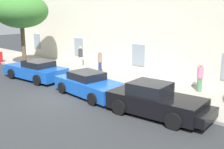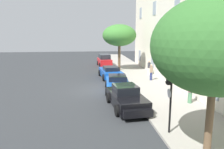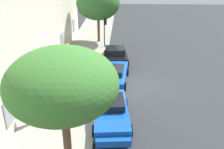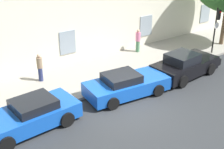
{
  "view_description": "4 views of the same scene",
  "coord_description": "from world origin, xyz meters",
  "px_view_note": "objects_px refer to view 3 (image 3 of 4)",
  "views": [
    {
      "loc": [
        11.76,
        -8.73,
        4.7
      ],
      "look_at": [
        1.17,
        2.67,
        1.05
      ],
      "focal_mm": 44.37,
      "sensor_mm": 36.0,
      "label": 1
    },
    {
      "loc": [
        18.88,
        -1.26,
        4.96
      ],
      "look_at": [
        -1.51,
        1.15,
        1.01
      ],
      "focal_mm": 34.98,
      "sensor_mm": 36.0,
      "label": 2
    },
    {
      "loc": [
        -17.73,
        0.78,
        8.89
      ],
      "look_at": [
        -0.2,
        1.49,
        1.02
      ],
      "focal_mm": 41.15,
      "sensor_mm": 36.0,
      "label": 3
    },
    {
      "loc": [
        -8.57,
        -10.81,
        8.4
      ],
      "look_at": [
        0.2,
        1.98,
        1.11
      ],
      "focal_mm": 51.47,
      "sensor_mm": 36.0,
      "label": 4
    }
  ],
  "objects_px": {
    "sportscar_white_middle": "(116,55)",
    "tree_near_kerb": "(98,3)",
    "sportscar_red_lead": "(111,114)",
    "pedestrian_bystander": "(54,88)",
    "tree_midblock": "(62,84)",
    "pedestrian_admiring": "(68,51)",
    "pedestrian_strolling": "(31,111)",
    "sportscar_yellow_flank": "(114,74)",
    "traffic_light": "(105,27)"
  },
  "relations": [
    {
      "from": "sportscar_white_middle",
      "to": "pedestrian_strolling",
      "type": "distance_m",
      "value": 11.6
    },
    {
      "from": "tree_near_kerb",
      "to": "pedestrian_strolling",
      "type": "xyz_separation_m",
      "value": [
        -16.69,
        2.43,
        -3.5
      ]
    },
    {
      "from": "sportscar_white_middle",
      "to": "tree_midblock",
      "type": "bearing_deg",
      "value": 173.46
    },
    {
      "from": "sportscar_red_lead",
      "to": "sportscar_white_middle",
      "type": "distance_m",
      "value": 10.24
    },
    {
      "from": "tree_near_kerb",
      "to": "pedestrian_admiring",
      "type": "distance_m",
      "value": 7.53
    },
    {
      "from": "sportscar_white_middle",
      "to": "tree_midblock",
      "type": "relative_size",
      "value": 0.83
    },
    {
      "from": "sportscar_white_middle",
      "to": "pedestrian_admiring",
      "type": "xyz_separation_m",
      "value": [
        -0.21,
        4.47,
        0.33
      ]
    },
    {
      "from": "tree_midblock",
      "to": "pedestrian_admiring",
      "type": "xyz_separation_m",
      "value": [
        14.21,
        2.82,
        -3.63
      ]
    },
    {
      "from": "pedestrian_admiring",
      "to": "sportscar_red_lead",
      "type": "bearing_deg",
      "value": -155.89
    },
    {
      "from": "tree_near_kerb",
      "to": "tree_midblock",
      "type": "xyz_separation_m",
      "value": [
        -20.46,
        -0.49,
        0.12
      ]
    },
    {
      "from": "sportscar_red_lead",
      "to": "pedestrian_bystander",
      "type": "relative_size",
      "value": 3.1
    },
    {
      "from": "pedestrian_admiring",
      "to": "traffic_light",
      "type": "bearing_deg",
      "value": -37.24
    },
    {
      "from": "sportscar_red_lead",
      "to": "tree_midblock",
      "type": "xyz_separation_m",
      "value": [
        -4.18,
        1.67,
        4.01
      ]
    },
    {
      "from": "sportscar_white_middle",
      "to": "tree_near_kerb",
      "type": "relative_size",
      "value": 0.78
    },
    {
      "from": "tree_near_kerb",
      "to": "pedestrian_strolling",
      "type": "distance_m",
      "value": 17.23
    },
    {
      "from": "sportscar_yellow_flank",
      "to": "pedestrian_admiring",
      "type": "relative_size",
      "value": 3.07
    },
    {
      "from": "traffic_light",
      "to": "sportscar_white_middle",
      "type": "bearing_deg",
      "value": -162.48
    },
    {
      "from": "pedestrian_strolling",
      "to": "pedestrian_bystander",
      "type": "distance_m",
      "value": 2.95
    },
    {
      "from": "traffic_light",
      "to": "pedestrian_admiring",
      "type": "relative_size",
      "value": 1.94
    },
    {
      "from": "sportscar_red_lead",
      "to": "pedestrian_bystander",
      "type": "xyz_separation_m",
      "value": [
        2.47,
        3.98,
        0.4
      ]
    },
    {
      "from": "tree_near_kerb",
      "to": "traffic_light",
      "type": "distance_m",
      "value": 3.09
    },
    {
      "from": "sportscar_white_middle",
      "to": "pedestrian_bystander",
      "type": "height_order",
      "value": "pedestrian_bystander"
    },
    {
      "from": "traffic_light",
      "to": "pedestrian_strolling",
      "type": "distance_m",
      "value": 15.09
    },
    {
      "from": "sportscar_yellow_flank",
      "to": "sportscar_white_middle",
      "type": "height_order",
      "value": "sportscar_white_middle"
    },
    {
      "from": "traffic_light",
      "to": "pedestrian_strolling",
      "type": "xyz_separation_m",
      "value": [
        -14.66,
        3.31,
        -1.34
      ]
    },
    {
      "from": "sportscar_red_lead",
      "to": "tree_near_kerb",
      "type": "relative_size",
      "value": 0.83
    },
    {
      "from": "tree_midblock",
      "to": "traffic_light",
      "type": "bearing_deg",
      "value": -1.2
    },
    {
      "from": "pedestrian_admiring",
      "to": "pedestrian_bystander",
      "type": "height_order",
      "value": "pedestrian_bystander"
    },
    {
      "from": "sportscar_white_middle",
      "to": "sportscar_yellow_flank",
      "type": "bearing_deg",
      "value": -179.92
    },
    {
      "from": "traffic_light",
      "to": "pedestrian_strolling",
      "type": "bearing_deg",
      "value": 167.27
    },
    {
      "from": "sportscar_white_middle",
      "to": "tree_near_kerb",
      "type": "distance_m",
      "value": 7.47
    },
    {
      "from": "sportscar_red_lead",
      "to": "pedestrian_admiring",
      "type": "relative_size",
      "value": 3.14
    },
    {
      "from": "sportscar_red_lead",
      "to": "tree_near_kerb",
      "type": "height_order",
      "value": "tree_near_kerb"
    },
    {
      "from": "pedestrian_strolling",
      "to": "pedestrian_bystander",
      "type": "relative_size",
      "value": 0.99
    },
    {
      "from": "sportscar_yellow_flank",
      "to": "pedestrian_strolling",
      "type": "xyz_separation_m",
      "value": [
        -6.29,
        4.59,
        0.4
      ]
    },
    {
      "from": "pedestrian_bystander",
      "to": "sportscar_red_lead",
      "type": "bearing_deg",
      "value": -121.84
    },
    {
      "from": "sportscar_yellow_flank",
      "to": "pedestrian_strolling",
      "type": "bearing_deg",
      "value": 143.92
    },
    {
      "from": "sportscar_red_lead",
      "to": "pedestrian_admiring",
      "type": "bearing_deg",
      "value": 24.11
    },
    {
      "from": "tree_midblock",
      "to": "pedestrian_bystander",
      "type": "relative_size",
      "value": 3.53
    },
    {
      "from": "tree_midblock",
      "to": "pedestrian_strolling",
      "type": "xyz_separation_m",
      "value": [
        3.77,
        2.93,
        -3.63
      ]
    },
    {
      "from": "sportscar_red_lead",
      "to": "tree_midblock",
      "type": "bearing_deg",
      "value": 158.25
    },
    {
      "from": "pedestrian_admiring",
      "to": "tree_midblock",
      "type": "bearing_deg",
      "value": -168.78
    },
    {
      "from": "pedestrian_strolling",
      "to": "sportscar_yellow_flank",
      "type": "bearing_deg",
      "value": -36.08
    },
    {
      "from": "sportscar_yellow_flank",
      "to": "pedestrian_bystander",
      "type": "distance_m",
      "value": 5.25
    },
    {
      "from": "pedestrian_admiring",
      "to": "tree_near_kerb",
      "type": "bearing_deg",
      "value": -20.43
    },
    {
      "from": "sportscar_white_middle",
      "to": "pedestrian_strolling",
      "type": "bearing_deg",
      "value": 156.73
    },
    {
      "from": "traffic_light",
      "to": "pedestrian_bystander",
      "type": "relative_size",
      "value": 1.92
    },
    {
      "from": "sportscar_yellow_flank",
      "to": "tree_near_kerb",
      "type": "xyz_separation_m",
      "value": [
        10.39,
        2.15,
        3.91
      ]
    },
    {
      "from": "traffic_light",
      "to": "pedestrian_bystander",
      "type": "xyz_separation_m",
      "value": [
        -11.78,
        2.7,
        -1.32
      ]
    },
    {
      "from": "sportscar_white_middle",
      "to": "pedestrian_bystander",
      "type": "bearing_deg",
      "value": 152.96
    }
  ]
}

